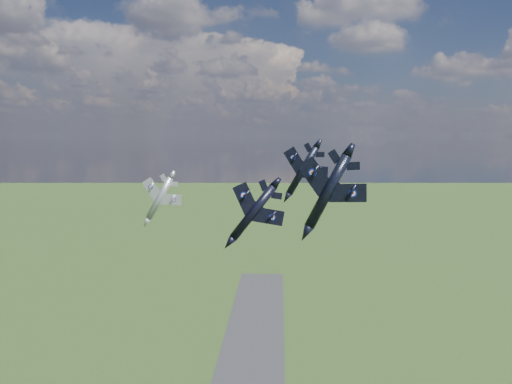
# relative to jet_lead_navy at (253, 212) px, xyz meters

# --- Properties ---
(jet_lead_navy) EXTENTS (12.30, 16.79, 9.63)m
(jet_lead_navy) POSITION_rel_jet_lead_navy_xyz_m (0.00, 0.00, 0.00)
(jet_lead_navy) COLOR black
(jet_right_navy) EXTENTS (13.14, 16.90, 8.00)m
(jet_right_navy) POSITION_rel_jet_lead_navy_xyz_m (11.54, -15.60, 5.50)
(jet_right_navy) COLOR black
(jet_high_navy) EXTENTS (14.49, 18.08, 8.71)m
(jet_high_navy) POSITION_rel_jet_lead_navy_xyz_m (9.65, 23.13, 5.84)
(jet_high_navy) COLOR black
(jet_left_silver) EXTENTS (9.93, 13.63, 7.25)m
(jet_left_silver) POSITION_rel_jet_lead_navy_xyz_m (-20.26, 14.75, 0.55)
(jet_left_silver) COLOR #A7AAB2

